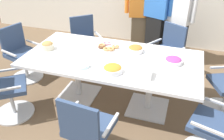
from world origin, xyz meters
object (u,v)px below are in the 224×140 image
Objects in this scene: office_chair_3 at (22,56)px; person_standing_2 at (179,18)px; office_chair_1 at (167,55)px; person_standing_0 at (140,12)px; snack_bowl_pretzels at (136,49)px; office_chair_6 at (217,130)px; office_chair_5 at (88,133)px; office_chair_4 at (5,91)px; person_standing_1 at (157,12)px; napkin_pile at (144,73)px; conference_table at (112,65)px; plate_stack at (83,65)px; snack_bowl_candy_mix at (173,61)px; donut_platter at (108,46)px; office_chair_2 at (85,45)px; snack_bowl_chips_orange at (113,69)px; snack_bowl_cookies at (47,45)px.

person_standing_2 reaches higher than office_chair_3.
office_chair_3 is (-2.33, -0.83, 0.00)m from office_chair_1.
person_standing_0 is 0.99× the size of person_standing_2.
office_chair_1 is 0.74m from person_standing_2.
office_chair_1 is 0.93m from snack_bowl_pretzels.
office_chair_3 is at bearing 91.74° from office_chair_6.
office_chair_4 is at bearing 170.39° from office_chair_5.
office_chair_6 is at bearing 135.69° from person_standing_1.
person_standing_2 is 8.62× the size of napkin_pile.
conference_table is 11.67× the size of plate_stack.
snack_bowl_candy_mix is at bearing 122.28° from person_standing_2.
office_chair_4 is 2.28m from snack_bowl_candy_mix.
office_chair_6 is at bearing -17.91° from napkin_pile.
person_standing_2 is at bearing 153.03° from person_standing_0.
donut_platter is at bearing 95.48° from office_chair_4.
napkin_pile is (0.42, 0.77, 0.39)m from office_chair_5.
office_chair_2 is 3.64× the size of snack_bowl_chips_orange.
person_standing_0 is 8.53× the size of napkin_pile.
office_chair_5 is at bearing 76.78° from person_standing_0.
office_chair_2 is 1.46m from person_standing_1.
office_chair_4 is at bearing -167.39° from napkin_pile.
person_standing_2 reaches higher than conference_table.
snack_bowl_cookies is at bearing 41.00° from office_chair_2.
snack_bowl_chips_orange is 0.70m from donut_platter.
plate_stack is at bearing -101.93° from donut_platter.
snack_bowl_chips_orange is (0.12, -2.11, -0.07)m from person_standing_0.
snack_bowl_chips_orange is at bearing 68.27° from office_chair_4.
office_chair_4 is at bearing 78.93° from person_standing_2.
person_standing_2 reaches higher than snack_bowl_pretzels.
office_chair_3 reaches higher than napkin_pile.
office_chair_6 is at bearing 103.61° from office_chair_2.
snack_bowl_cookies is at bearing 168.85° from napkin_pile.
conference_table is at bearing 109.26° from snack_bowl_chips_orange.
conference_table is 1.55m from office_chair_6.
office_chair_3 is at bearing 149.41° from office_chair_5.
office_chair_6 is at bearing -11.57° from snack_bowl_chips_orange.
person_standing_0 reaches higher than office_chair_3.
person_standing_1 is at bearing 87.01° from snack_bowl_pretzels.
office_chair_4 is (0.41, -0.92, 0.00)m from office_chair_3.
office_chair_3 is 1.98m from snack_bowl_pretzels.
person_standing_1 is 8.62× the size of plate_stack.
snack_bowl_cookies is at bearing 46.33° from person_standing_0.
office_chair_4 is at bearing -150.02° from conference_table.
person_standing_0 is at bearing 116.10° from snack_bowl_candy_mix.
snack_bowl_pretzels is at bearing 99.58° from person_standing_2.
napkin_pile is at bearing 3.88° from snack_bowl_chips_orange.
person_standing_0 is 2.11m from snack_bowl_chips_orange.
office_chair_3 is 2.55m from person_standing_1.
office_chair_4 is 4.42× the size of plate_stack.
office_chair_4 is 0.51× the size of person_standing_1.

